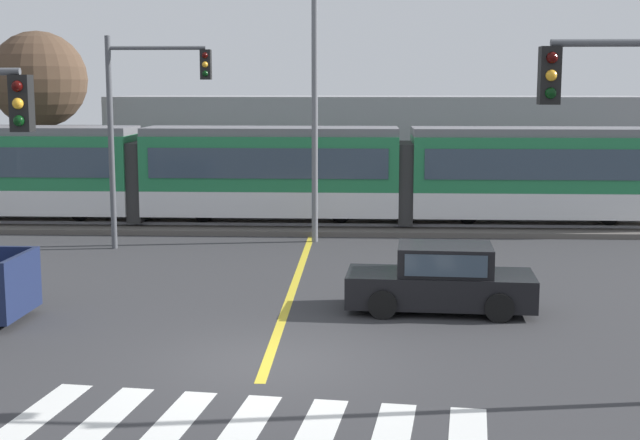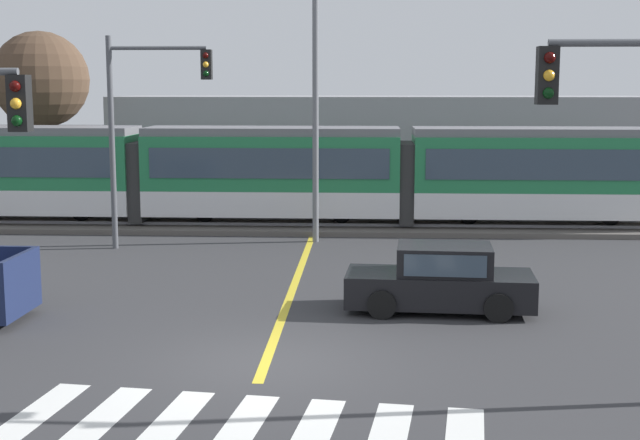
{
  "view_description": "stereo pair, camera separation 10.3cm",
  "coord_description": "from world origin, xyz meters",
  "px_view_note": "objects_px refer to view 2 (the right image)",
  "views": [
    {
      "loc": [
        1.76,
        -15.77,
        5.06
      ],
      "look_at": [
        0.63,
        7.13,
        1.6
      ],
      "focal_mm": 50.0,
      "sensor_mm": 36.0,
      "label": 1
    },
    {
      "loc": [
        1.86,
        -15.77,
        5.06
      ],
      "look_at": [
        0.63,
        7.13,
        1.6
      ],
      "focal_mm": 50.0,
      "sensor_mm": 36.0,
      "label": 2
    }
  ],
  "objects_px": {
    "light_rail_tram": "(273,171)",
    "traffic_light_far_left": "(143,111)",
    "bare_tree_far_west": "(41,80)",
    "street_lamp_centre": "(320,74)",
    "sedan_crossing": "(440,281)"
  },
  "relations": [
    {
      "from": "light_rail_tram",
      "to": "traffic_light_far_left",
      "type": "relative_size",
      "value": 4.26
    },
    {
      "from": "traffic_light_far_left",
      "to": "bare_tree_far_west",
      "type": "distance_m",
      "value": 12.32
    },
    {
      "from": "street_lamp_centre",
      "to": "traffic_light_far_left",
      "type": "bearing_deg",
      "value": -163.9
    },
    {
      "from": "light_rail_tram",
      "to": "traffic_light_far_left",
      "type": "xyz_separation_m",
      "value": [
        -3.5,
        -4.42,
        2.26
      ]
    },
    {
      "from": "bare_tree_far_west",
      "to": "light_rail_tram",
      "type": "bearing_deg",
      "value": -28.72
    },
    {
      "from": "sedan_crossing",
      "to": "bare_tree_far_west",
      "type": "bearing_deg",
      "value": 131.49
    },
    {
      "from": "street_lamp_centre",
      "to": "bare_tree_far_west",
      "type": "distance_m",
      "value": 14.99
    },
    {
      "from": "light_rail_tram",
      "to": "sedan_crossing",
      "type": "relative_size",
      "value": 6.52
    },
    {
      "from": "traffic_light_far_left",
      "to": "bare_tree_far_west",
      "type": "height_order",
      "value": "bare_tree_far_west"
    },
    {
      "from": "bare_tree_far_west",
      "to": "street_lamp_centre",
      "type": "bearing_deg",
      "value": -34.95
    },
    {
      "from": "light_rail_tram",
      "to": "bare_tree_far_west",
      "type": "relative_size",
      "value": 3.81
    },
    {
      "from": "light_rail_tram",
      "to": "street_lamp_centre",
      "type": "relative_size",
      "value": 2.88
    },
    {
      "from": "traffic_light_far_left",
      "to": "bare_tree_far_west",
      "type": "relative_size",
      "value": 0.89
    },
    {
      "from": "sedan_crossing",
      "to": "street_lamp_centre",
      "type": "height_order",
      "value": "street_lamp_centre"
    },
    {
      "from": "light_rail_tram",
      "to": "sedan_crossing",
      "type": "distance_m",
      "value": 12.91
    }
  ]
}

